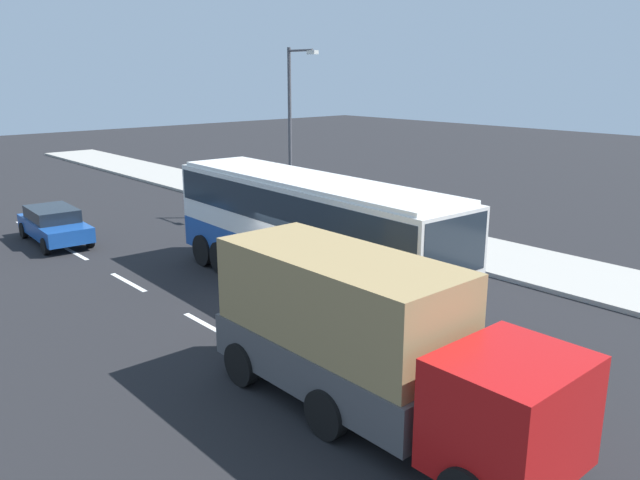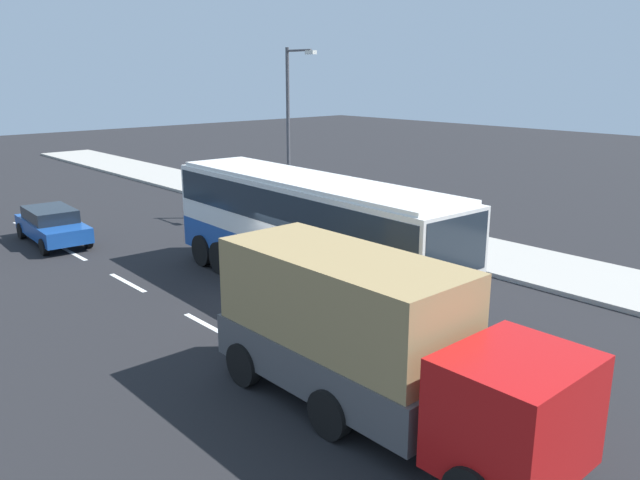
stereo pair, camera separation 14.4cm
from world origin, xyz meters
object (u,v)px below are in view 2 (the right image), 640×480
pedestrian_at_crossing (451,220)px  pedestrian_near_curb (456,230)px  coach_bus (308,222)px  street_lamp (291,121)px  cargo_truck (371,337)px  car_blue_saloon (52,224)px

pedestrian_at_crossing → pedestrian_near_curb: bearing=39.0°
coach_bus → street_lamp: street_lamp is taller
cargo_truck → street_lamp: bearing=145.7°
pedestrian_near_curb → car_blue_saloon: bearing=-64.7°
car_blue_saloon → pedestrian_at_crossing: (11.00, 11.16, 0.34)m
cargo_truck → pedestrian_at_crossing: size_ratio=4.73×
car_blue_saloon → street_lamp: 10.98m
street_lamp → pedestrian_near_curb: bearing=-0.4°
coach_bus → cargo_truck: coach_bus is taller
cargo_truck → street_lamp: street_lamp is taller
coach_bus → cargo_truck: (6.40, -3.95, -0.53)m
coach_bus → street_lamp: 10.48m
pedestrian_at_crossing → cargo_truck: bearing=26.4°
coach_bus → car_blue_saloon: size_ratio=2.51×
cargo_truck → pedestrian_near_curb: 11.31m
car_blue_saloon → pedestrian_at_crossing: 15.68m
cargo_truck → pedestrian_near_curb: bearing=118.2°
cargo_truck → pedestrian_at_crossing: cargo_truck is taller
cargo_truck → pedestrian_near_curb: cargo_truck is taller
coach_bus → car_blue_saloon: coach_bus is taller
cargo_truck → car_blue_saloon: cargo_truck is taller
cargo_truck → street_lamp: (-14.61, 10.05, 2.78)m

